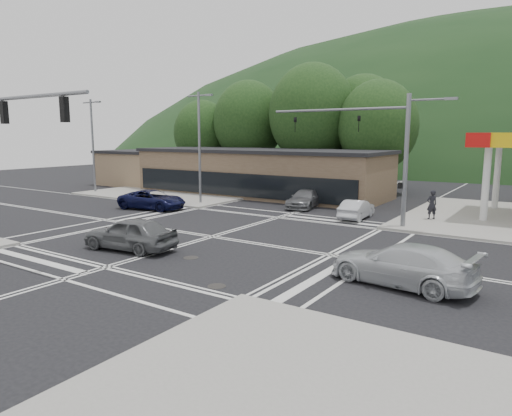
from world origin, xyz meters
The scene contains 20 objects.
ground centered at (0.00, 0.00, 0.00)m, with size 120.00×120.00×0.00m, color black.
sidewalk_nw centered at (-15.00, 15.00, 0.07)m, with size 16.00×16.00×0.15m, color gray.
commercial_row centered at (-8.00, 17.00, 2.00)m, with size 24.00×8.00×4.00m, color brown.
commercial_nw centered at (-24.00, 17.00, 1.80)m, with size 8.00×7.00×3.60m, color #846B4F.
hill_north centered at (0.00, 90.00, 0.00)m, with size 252.00×126.00×140.00m, color #193518.
tree_n_a centered at (-14.00, 24.00, 7.14)m, with size 8.00×8.00×11.75m.
tree_n_b centered at (-6.00, 24.00, 7.79)m, with size 9.00×9.00×12.98m.
tree_n_c centered at (1.00, 24.00, 6.49)m, with size 7.60×7.60×10.87m.
tree_n_d centered at (-20.00, 23.00, 5.84)m, with size 6.80×6.80×9.76m.
tree_n_e centered at (-2.00, 28.00, 7.14)m, with size 8.40×8.40×11.98m.
streetlight_nw centered at (-8.44, 9.00, 5.05)m, with size 2.50×0.25×9.00m.
streetlight_w centered at (-21.94, 9.00, 5.05)m, with size 2.50×0.25×9.00m.
signal_mast_ne centered at (6.95, 8.20, 5.07)m, with size 11.65×0.30×8.00m.
car_blue_west centered at (-9.89, 5.00, 0.73)m, with size 2.42×5.25×1.46m, color black.
car_grey_center centered at (-1.49, -4.50, 0.82)m, with size 1.94×4.81×1.64m, color #555759.
car_silver_east centered at (11.20, -2.49, 0.79)m, with size 2.22×5.45×1.58m, color silver.
car_queue_a centered at (4.65, 9.74, 0.65)m, with size 1.38×3.95×1.30m, color silver.
car_queue_b centered at (1.97, 19.44, 0.72)m, with size 1.69×4.20×1.43m, color silver.
car_northbound centered at (-0.50, 12.16, 0.69)m, with size 1.94×4.77×1.38m, color slate.
pedestrian centered at (9.08, 11.59, 1.11)m, with size 0.70×0.46×1.92m, color black.
Camera 1 is at (15.80, -19.34, 5.59)m, focal length 32.00 mm.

